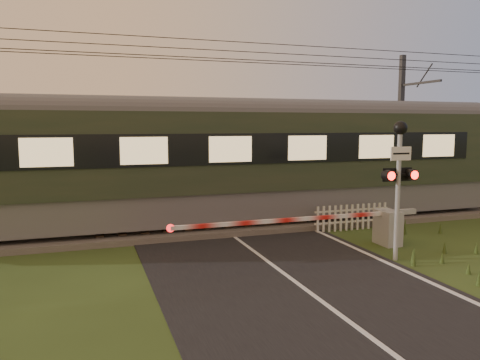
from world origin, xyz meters
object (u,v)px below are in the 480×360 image
object	(u,v)px
crossing_signal	(399,165)
picket_fence	(352,217)
boom_gate	(375,226)
train	(476,153)
catenary_mast	(401,127)

from	to	relation	value
crossing_signal	picket_fence	size ratio (longest dim) A/B	1.30
boom_gate	picket_fence	xyz separation A→B (m)	(0.45, 1.93, -0.14)
train	crossing_signal	world-z (taller)	train
crossing_signal	catenary_mast	world-z (taller)	catenary_mast
boom_gate	picket_fence	bearing A→B (deg)	76.84
boom_gate	catenary_mast	bearing A→B (deg)	48.38
boom_gate	catenary_mast	world-z (taller)	catenary_mast
picket_fence	catenary_mast	size ratio (longest dim) A/B	0.42
train	catenary_mast	bearing A→B (deg)	131.60
crossing_signal	picket_fence	xyz separation A→B (m)	(0.78, 3.30, -1.98)
boom_gate	catenary_mast	xyz separation A→B (m)	(5.37, 6.05, 2.76)
train	crossing_signal	distance (m)	9.27
crossing_signal	boom_gate	bearing A→B (deg)	76.33
train	picket_fence	distance (m)	7.38
crossing_signal	catenary_mast	size ratio (longest dim) A/B	0.55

